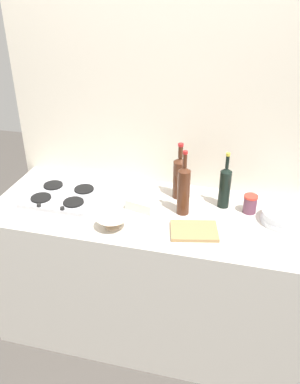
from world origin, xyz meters
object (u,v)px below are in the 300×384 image
Objects in this scene: stovetop_hob at (63,196)px; plate_stack at (285,216)px; wine_bottle_mid_left at (225,187)px; butter_dish at (142,204)px; cutting_board at (194,231)px; wine_bottle_mid_right at (184,189)px; condiment_jar_front at (250,204)px; mixing_bowl at (112,222)px; wine_bottle_leftmost at (180,176)px.

plate_stack is (1.25, 0.05, 0.02)m from stovetop_hob.
butter_dish is (-0.44, -0.14, -0.10)m from wine_bottle_mid_left.
wine_bottle_mid_left is 0.47m from butter_dish.
wine_bottle_mid_left is 0.34m from cutting_board.
cutting_board is at bearing -62.32° from wine_bottle_mid_right.
condiment_jar_front is (-0.19, 0.05, 0.02)m from plate_stack.
condiment_jar_front is (0.69, 0.33, 0.02)m from mixing_bowl.
wine_bottle_leftmost is 1.03× the size of wine_bottle_mid_left.
wine_bottle_leftmost is at bearing 170.67° from wine_bottle_mid_left.
wine_bottle_mid_left reaches higher than stovetop_hob.
wine_bottle_leftmost is 2.06× the size of mixing_bowl.
condiment_jar_front is (0.15, -0.03, -0.07)m from wine_bottle_mid_left.
plate_stack is at bearing -11.96° from wine_bottle_leftmost.
butter_dish is 0.36m from cutting_board.
wine_bottle_mid_right reaches higher than butter_dish.
butter_dish is at bearing 65.49° from mixing_bowl.
wine_bottle_leftmost reaches higher than mixing_bowl.
butter_dish is at bearing -175.59° from plate_stack.
wine_bottle_mid_left is 2.10× the size of butter_dish.
wine_bottle_leftmost is at bearing 112.75° from cutting_board.
stovetop_hob is at bearing -179.27° from wine_bottle_mid_right.
mixing_bowl reaches higher than cutting_board.
condiment_jar_front is at bearing 10.94° from butter_dish.
wine_bottle_mid_right reaches higher than cutting_board.
butter_dish is at bearing -162.03° from wine_bottle_mid_left.
butter_dish is 0.65× the size of cutting_board.
condiment_jar_front is at bearing -11.36° from wine_bottle_mid_left.
stovetop_hob is 0.48m from butter_dish.
wine_bottle_mid_left is (0.26, -0.04, -0.01)m from wine_bottle_leftmost.
wine_bottle_leftmost is 0.91× the size of wine_bottle_mid_right.
stovetop_hob is at bearing 179.11° from butter_dish.
wine_bottle_mid_left is (-0.33, 0.08, 0.09)m from plate_stack.
stovetop_hob is 0.69m from wine_bottle_leftmost.
wine_bottle_mid_right is at bearing 4.08° from butter_dish.
wine_bottle_leftmost is 0.28m from butter_dish.
plate_stack is 0.50m from cutting_board.
wine_bottle_leftmost is at bearing 107.37° from wine_bottle_mid_right.
wine_bottle_mid_left is (0.92, 0.14, 0.11)m from stovetop_hob.
condiment_jar_front is (0.36, 0.10, -0.09)m from wine_bottle_mid_right.
butter_dish is (-0.18, -0.19, -0.10)m from wine_bottle_leftmost.
wine_bottle_leftmost reaches higher than butter_dish.
cutting_board is (-0.45, -0.21, -0.02)m from plate_stack.
wine_bottle_mid_right reaches higher than stovetop_hob.
mixing_bowl is at bearing -124.44° from wine_bottle_leftmost.
cutting_board is (0.32, -0.16, -0.02)m from butter_dish.
wine_bottle_leftmost reaches higher than condiment_jar_front.
condiment_jar_front reaches higher than mixing_bowl.
stovetop_hob is 0.44m from mixing_bowl.
wine_bottle_mid_right is at bearing 0.73° from stovetop_hob.
plate_stack is 0.56m from wine_bottle_mid_right.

